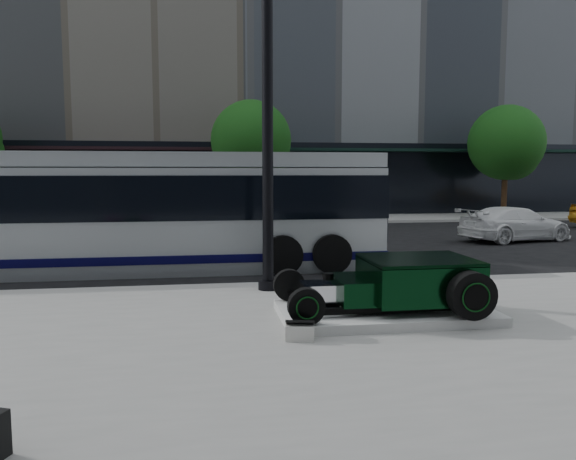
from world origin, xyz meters
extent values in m
plane|color=black|center=(0.00, 0.00, 0.00)|extent=(120.00, 120.00, 0.00)
cube|color=gray|center=(0.00, 14.00, 0.06)|extent=(70.00, 4.00, 0.12)
cube|color=black|center=(-10.00, 16.20, 2.00)|extent=(22.00, 0.50, 4.00)
cube|color=black|center=(13.00, 16.20, 2.00)|extent=(24.00, 0.50, 4.00)
cube|color=black|center=(-10.00, 15.60, 3.60)|extent=(22.00, 1.60, 0.15)
cube|color=black|center=(13.00, 15.60, 3.60)|extent=(24.00, 1.60, 0.15)
cylinder|color=black|center=(1.00, 13.00, 1.42)|extent=(0.28, 0.28, 2.60)
sphere|color=#103C10|center=(1.00, 13.00, 3.92)|extent=(3.80, 3.80, 3.80)
sphere|color=#103C10|center=(1.60, 13.30, 3.32)|extent=(2.60, 2.60, 2.60)
cylinder|color=black|center=(14.00, 13.00, 1.42)|extent=(0.28, 0.28, 2.60)
sphere|color=#103C10|center=(14.00, 13.00, 3.92)|extent=(3.80, 3.80, 3.80)
sphere|color=#103C10|center=(14.60, 13.30, 3.32)|extent=(2.60, 2.60, 2.60)
cube|color=silver|center=(1.49, -5.19, 0.20)|extent=(3.40, 1.80, 0.15)
cube|color=black|center=(1.49, -5.64, 0.37)|extent=(3.00, 0.08, 0.10)
cube|color=black|center=(1.49, -4.74, 0.37)|extent=(3.00, 0.08, 0.10)
cube|color=black|center=(2.04, -5.19, 0.72)|extent=(1.70, 1.45, 0.62)
cube|color=black|center=(2.04, -5.19, 1.05)|extent=(1.70, 1.45, 0.06)
cube|color=black|center=(0.94, -5.19, 0.60)|extent=(0.55, 1.05, 0.38)
cube|color=silver|center=(0.39, -5.19, 0.55)|extent=(0.55, 0.55, 0.34)
cylinder|color=black|center=(0.54, -5.19, 0.82)|extent=(0.18, 0.18, 0.10)
cylinder|color=black|center=(0.04, -5.19, 0.43)|extent=(0.06, 1.55, 0.06)
cylinder|color=black|center=(2.54, -6.04, 0.63)|extent=(0.72, 0.24, 0.72)
cylinder|color=black|center=(2.54, -6.17, 0.63)|extent=(0.37, 0.02, 0.37)
torus|color=#0A3710|center=(2.54, -6.18, 0.63)|extent=(0.44, 0.02, 0.44)
cylinder|color=black|center=(2.54, -4.34, 0.63)|extent=(0.72, 0.24, 0.72)
cylinder|color=black|center=(2.54, -4.22, 0.63)|extent=(0.37, 0.02, 0.37)
torus|color=#0A3710|center=(2.54, -4.20, 0.63)|extent=(0.44, 0.02, 0.44)
cylinder|color=black|center=(0.04, -5.97, 0.54)|extent=(0.54, 0.16, 0.54)
cylinder|color=black|center=(0.04, -6.06, 0.54)|extent=(0.28, 0.02, 0.28)
torus|color=#0A3710|center=(0.04, -6.07, 0.54)|extent=(0.34, 0.02, 0.34)
cylinder|color=black|center=(0.04, -4.41, 0.54)|extent=(0.54, 0.16, 0.54)
cylinder|color=black|center=(0.04, -4.33, 0.54)|extent=(0.28, 0.02, 0.28)
torus|color=#0A3710|center=(0.04, -4.31, 0.54)|extent=(0.34, 0.02, 0.34)
cube|color=silver|center=(-0.08, -6.16, 0.23)|extent=(0.45, 0.38, 0.22)
cube|color=black|center=(-0.08, -6.16, 0.35)|extent=(0.45, 0.36, 0.15)
cylinder|color=black|center=(-0.12, -2.76, 3.74)|extent=(0.22, 0.22, 7.23)
cylinder|color=black|center=(-0.12, -2.76, 0.21)|extent=(0.40, 0.40, 0.18)
cube|color=#ADB3B6|center=(-2.91, 0.69, 1.27)|extent=(12.00, 2.55, 2.55)
cube|color=#09073D|center=(-2.91, 0.69, 0.42)|extent=(12.05, 2.60, 0.20)
cube|color=black|center=(-2.91, 0.69, 1.85)|extent=(12.05, 2.60, 1.05)
cube|color=#ADB3B6|center=(-2.91, 0.69, 2.75)|extent=(12.00, 2.40, 0.35)
cube|color=black|center=(3.12, 0.69, 1.55)|extent=(0.06, 2.30, 1.70)
cylinder|color=black|center=(0.49, -0.61, 0.48)|extent=(0.96, 0.28, 0.96)
cylinder|color=black|center=(0.49, 1.99, 0.48)|extent=(0.96, 0.28, 0.96)
cylinder|color=black|center=(1.69, -0.61, 0.48)|extent=(0.96, 0.28, 0.96)
cylinder|color=black|center=(1.69, 1.99, 0.48)|extent=(0.96, 0.28, 0.96)
imported|color=white|center=(9.63, 4.62, 0.61)|extent=(4.48, 2.61, 1.22)
camera|label=1|loc=(-1.44, -13.72, 2.48)|focal=35.00mm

